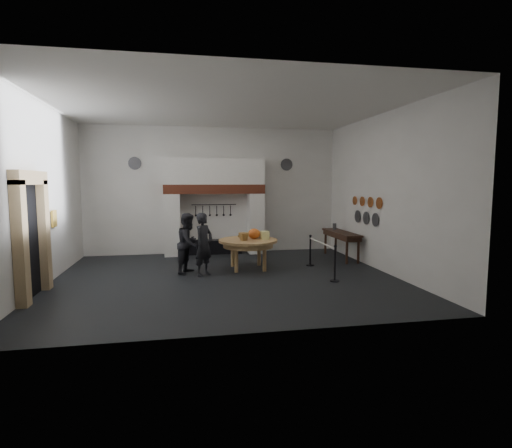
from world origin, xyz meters
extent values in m
cube|color=black|center=(0.00, 0.00, 0.00)|extent=(9.00, 8.00, 0.02)
cube|color=silver|center=(0.00, 0.00, 4.50)|extent=(9.00, 8.00, 0.02)
cube|color=silver|center=(0.00, 4.00, 2.25)|extent=(9.00, 0.02, 4.50)
cube|color=silver|center=(0.00, -4.00, 2.25)|extent=(9.00, 0.02, 4.50)
cube|color=silver|center=(-4.50, 0.00, 2.25)|extent=(0.02, 8.00, 4.50)
cube|color=silver|center=(4.50, 0.00, 2.25)|extent=(0.02, 8.00, 4.50)
cube|color=silver|center=(-1.48, 3.65, 1.07)|extent=(0.55, 0.70, 2.15)
cube|color=silver|center=(1.48, 3.65, 1.07)|extent=(0.55, 0.70, 2.15)
cube|color=#9E442B|center=(0.00, 3.65, 2.31)|extent=(3.50, 0.72, 0.32)
cube|color=silver|center=(0.00, 3.65, 2.92)|extent=(3.50, 0.70, 0.90)
cube|color=black|center=(0.00, 3.72, 0.25)|extent=(1.90, 0.45, 0.50)
cylinder|color=black|center=(0.00, 3.92, 1.75)|extent=(1.60, 0.02, 0.02)
cube|color=black|center=(-4.47, -1.00, 1.25)|extent=(0.04, 1.10, 2.50)
cube|color=tan|center=(-4.38, -1.70, 1.30)|extent=(0.22, 0.30, 2.60)
cube|color=tan|center=(-4.38, -0.30, 1.30)|extent=(0.22, 0.30, 2.60)
cube|color=tan|center=(-4.38, -1.00, 2.65)|extent=(0.22, 1.70, 0.30)
cube|color=gold|center=(-4.45, 0.80, 1.60)|extent=(0.05, 0.34, 0.44)
cylinder|color=tan|center=(0.76, 1.01, 0.84)|extent=(2.09, 2.09, 0.07)
ellipsoid|color=orange|center=(0.96, 1.11, 1.03)|extent=(0.36, 0.36, 0.31)
cube|color=#E6E78A|center=(1.26, 0.96, 0.99)|extent=(0.22, 0.22, 0.24)
cube|color=#D2B97D|center=(1.24, 1.26, 0.97)|extent=(0.18, 0.18, 0.20)
cone|color=olive|center=(0.61, 0.86, 0.98)|extent=(0.39, 0.39, 0.22)
ellipsoid|color=#A3793A|center=(0.66, 1.36, 0.94)|extent=(0.31, 0.18, 0.13)
imported|color=black|center=(-0.57, 0.40, 0.86)|extent=(0.73, 0.75, 1.73)
imported|color=black|center=(-0.97, 0.80, 0.85)|extent=(0.94, 1.02, 1.70)
cube|color=#371F14|center=(4.10, 2.06, 0.87)|extent=(0.55, 2.20, 0.06)
cylinder|color=#49494E|center=(4.10, 2.66, 1.01)|extent=(0.12, 0.12, 0.22)
cylinder|color=#C6662D|center=(4.46, 0.20, 1.95)|extent=(0.03, 0.34, 0.34)
cylinder|color=#C6662D|center=(4.46, 0.75, 1.95)|extent=(0.03, 0.32, 0.32)
cylinder|color=#C6662D|center=(4.46, 1.30, 1.95)|extent=(0.03, 0.30, 0.30)
cylinder|color=#C6662D|center=(4.46, 1.85, 1.95)|extent=(0.03, 0.28, 0.28)
cylinder|color=#4C4C51|center=(4.46, 0.40, 1.45)|extent=(0.03, 0.40, 0.40)
cylinder|color=#4C4C51|center=(4.46, 1.00, 1.45)|extent=(0.03, 0.40, 0.40)
cylinder|color=#4C4C51|center=(4.46, 1.60, 1.45)|extent=(0.03, 0.40, 0.40)
cylinder|color=#4C4C51|center=(-2.70, 3.96, 3.20)|extent=(0.44, 0.03, 0.44)
cylinder|color=#4C4C51|center=(2.70, 3.96, 3.20)|extent=(0.44, 0.03, 0.44)
cylinder|color=black|center=(2.70, -0.90, 0.45)|extent=(0.05, 0.05, 0.90)
cylinder|color=black|center=(2.70, 1.10, 0.45)|extent=(0.05, 0.05, 0.90)
cylinder|color=silver|center=(2.70, 0.10, 0.85)|extent=(0.04, 2.00, 0.04)
camera|label=1|loc=(-1.17, -10.44, 2.55)|focal=28.00mm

